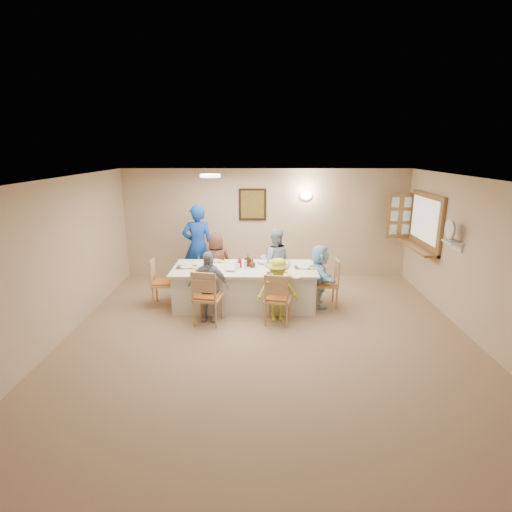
{
  "coord_description": "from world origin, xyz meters",
  "views": [
    {
      "loc": [
        -0.13,
        -5.56,
        2.94
      ],
      "look_at": [
        -0.2,
        1.4,
        1.05
      ],
      "focal_mm": 28.0,
      "sensor_mm": 36.0,
      "label": 1
    }
  ],
  "objects_px": {
    "diner_front_right": "(278,290)",
    "diner_right_end": "(319,276)",
    "chair_front_left": "(208,296)",
    "chair_front_right": "(278,298)",
    "diner_back_left": "(217,263)",
    "chair_right_end": "(326,283)",
    "chair_left_end": "(164,282)",
    "diner_back_right": "(275,261)",
    "condiment_ketchup": "(240,262)",
    "caregiver": "(198,246)",
    "chair_back_right": "(275,271)",
    "diner_front_left": "(208,286)",
    "serving_hatch": "(426,222)",
    "desk_fan": "(452,233)",
    "chair_back_left": "(217,268)",
    "dining_table": "(245,286)"
  },
  "relations": [
    {
      "from": "diner_front_right",
      "to": "diner_right_end",
      "type": "bearing_deg",
      "value": 32.0
    },
    {
      "from": "diner_front_right",
      "to": "chair_front_left",
      "type": "bearing_deg",
      "value": 178.04
    },
    {
      "from": "chair_front_right",
      "to": "diner_back_left",
      "type": "bearing_deg",
      "value": -40.09
    },
    {
      "from": "chair_right_end",
      "to": "diner_back_left",
      "type": "height_order",
      "value": "diner_back_left"
    },
    {
      "from": "chair_front_left",
      "to": "chair_left_end",
      "type": "bearing_deg",
      "value": -29.47
    },
    {
      "from": "diner_back_left",
      "to": "diner_back_right",
      "type": "xyz_separation_m",
      "value": [
        1.2,
        0.0,
        0.05
      ]
    },
    {
      "from": "condiment_ketchup",
      "to": "caregiver",
      "type": "bearing_deg",
      "value": 129.8
    },
    {
      "from": "chair_front_right",
      "to": "diner_right_end",
      "type": "relative_size",
      "value": 0.78
    },
    {
      "from": "chair_back_right",
      "to": "diner_front_left",
      "type": "relative_size",
      "value": 0.72
    },
    {
      "from": "serving_hatch",
      "to": "diner_front_left",
      "type": "distance_m",
      "value": 4.55
    },
    {
      "from": "desk_fan",
      "to": "caregiver",
      "type": "bearing_deg",
      "value": 159.16
    },
    {
      "from": "chair_front_left",
      "to": "diner_right_end",
      "type": "bearing_deg",
      "value": -147.76
    },
    {
      "from": "chair_left_end",
      "to": "diner_right_end",
      "type": "relative_size",
      "value": 0.76
    },
    {
      "from": "desk_fan",
      "to": "chair_front_right",
      "type": "bearing_deg",
      "value": -175.89
    },
    {
      "from": "chair_back_left",
      "to": "chair_front_left",
      "type": "xyz_separation_m",
      "value": [
        0.0,
        -1.6,
        -0.02
      ]
    },
    {
      "from": "chair_front_left",
      "to": "chair_right_end",
      "type": "bearing_deg",
      "value": -148.96
    },
    {
      "from": "chair_front_left",
      "to": "diner_front_left",
      "type": "height_order",
      "value": "diner_front_left"
    },
    {
      "from": "diner_back_right",
      "to": "diner_front_right",
      "type": "relative_size",
      "value": 1.22
    },
    {
      "from": "condiment_ketchup",
      "to": "chair_back_right",
      "type": "bearing_deg",
      "value": 49.49
    },
    {
      "from": "diner_front_left",
      "to": "chair_right_end",
      "type": "bearing_deg",
      "value": 26.52
    },
    {
      "from": "dining_table",
      "to": "chair_left_end",
      "type": "height_order",
      "value": "chair_left_end"
    },
    {
      "from": "diner_back_left",
      "to": "caregiver",
      "type": "distance_m",
      "value": 0.7
    },
    {
      "from": "chair_left_end",
      "to": "chair_back_right",
      "type": "bearing_deg",
      "value": -72.86
    },
    {
      "from": "chair_back_right",
      "to": "chair_back_left",
      "type": "bearing_deg",
      "value": -175.18
    },
    {
      "from": "chair_back_right",
      "to": "diner_right_end",
      "type": "distance_m",
      "value": 1.16
    },
    {
      "from": "chair_front_right",
      "to": "condiment_ketchup",
      "type": "relative_size",
      "value": 4.4
    },
    {
      "from": "condiment_ketchup",
      "to": "dining_table",
      "type": "bearing_deg",
      "value": 3.17
    },
    {
      "from": "chair_back_right",
      "to": "diner_front_left",
      "type": "xyz_separation_m",
      "value": [
        -1.2,
        -1.48,
        0.17
      ]
    },
    {
      "from": "serving_hatch",
      "to": "desk_fan",
      "type": "height_order",
      "value": "serving_hatch"
    },
    {
      "from": "diner_back_left",
      "to": "diner_front_left",
      "type": "bearing_deg",
      "value": 83.75
    },
    {
      "from": "diner_front_right",
      "to": "diner_back_left",
      "type": "bearing_deg",
      "value": 123.76
    },
    {
      "from": "dining_table",
      "to": "caregiver",
      "type": "distance_m",
      "value": 1.64
    },
    {
      "from": "desk_fan",
      "to": "diner_front_right",
      "type": "xyz_separation_m",
      "value": [
        -2.92,
        -0.09,
        -0.99
      ]
    },
    {
      "from": "desk_fan",
      "to": "condiment_ketchup",
      "type": "xyz_separation_m",
      "value": [
        -3.61,
        0.59,
        -0.68
      ]
    },
    {
      "from": "serving_hatch",
      "to": "diner_back_left",
      "type": "bearing_deg",
      "value": -178.92
    },
    {
      "from": "chair_front_left",
      "to": "diner_back_left",
      "type": "bearing_deg",
      "value": -79.37
    },
    {
      "from": "chair_back_left",
      "to": "chair_front_right",
      "type": "relative_size",
      "value": 1.09
    },
    {
      "from": "serving_hatch",
      "to": "desk_fan",
      "type": "bearing_deg",
      "value": -94.66
    },
    {
      "from": "chair_front_right",
      "to": "diner_front_right",
      "type": "distance_m",
      "value": 0.16
    },
    {
      "from": "condiment_ketchup",
      "to": "chair_back_left",
      "type": "bearing_deg",
      "value": 122.48
    },
    {
      "from": "diner_back_right",
      "to": "chair_back_left",
      "type": "bearing_deg",
      "value": -5.92
    },
    {
      "from": "dining_table",
      "to": "chair_back_right",
      "type": "height_order",
      "value": "chair_back_right"
    },
    {
      "from": "chair_left_end",
      "to": "caregiver",
      "type": "bearing_deg",
      "value": -26.77
    },
    {
      "from": "serving_hatch",
      "to": "chair_back_left",
      "type": "distance_m",
      "value": 4.35
    },
    {
      "from": "chair_left_end",
      "to": "diner_front_right",
      "type": "xyz_separation_m",
      "value": [
        2.15,
        -0.68,
        0.11
      ]
    },
    {
      "from": "chair_back_right",
      "to": "diner_front_right",
      "type": "relative_size",
      "value": 0.8
    },
    {
      "from": "chair_back_left",
      "to": "chair_front_right",
      "type": "bearing_deg",
      "value": -57.88
    },
    {
      "from": "desk_fan",
      "to": "condiment_ketchup",
      "type": "height_order",
      "value": "desk_fan"
    },
    {
      "from": "chair_back_right",
      "to": "condiment_ketchup",
      "type": "xyz_separation_m",
      "value": [
        -0.69,
        -0.8,
        0.42
      ]
    },
    {
      "from": "caregiver",
      "to": "serving_hatch",
      "type": "bearing_deg",
      "value": 164.54
    }
  ]
}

